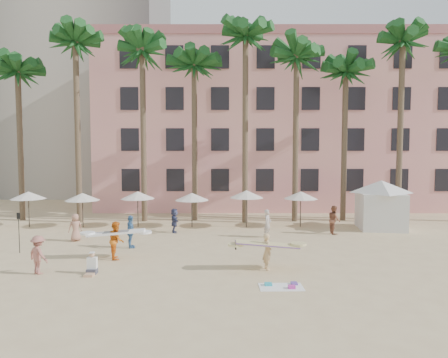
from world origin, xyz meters
The scene contains 12 objects.
ground centered at (0.00, 0.00, 0.00)m, with size 120.00×120.00×0.00m, color #D1B789.
pink_hotel centered at (7.00, 26.00, 8.00)m, with size 35.00×14.00×16.00m, color #F3A394.
grey_tower centered at (-18.00, 38.00, 25.00)m, with size 22.00×18.00×50.00m, color #A89E8E.
palm_row centered at (0.51, 15.00, 12.97)m, with size 44.40×5.40×16.30m.
umbrella_row centered at (-3.00, 12.50, 2.33)m, with size 22.50×2.70×2.73m.
cabana centered at (12.59, 11.82, 2.07)m, with size 5.01×5.01×3.50m.
beach_towel centered at (3.77, -0.51, 0.03)m, with size 1.83×1.05×0.14m.
carrier_yellow centered at (3.40, 1.91, 0.98)m, with size 3.00×0.89×1.73m.
carrier_white centered at (-4.21, 3.84, 1.03)m, with size 2.96×1.12×1.95m.
beachgoers centered at (-1.32, 7.30, 0.90)m, with size 17.54×10.60×1.93m.
paddle centered at (-9.85, 4.98, 1.41)m, with size 0.18×0.04×2.23m.
seated_man centered at (-4.64, 1.23, 0.34)m, with size 0.44×0.76×0.99m.
Camera 1 is at (1.40, -16.55, 5.58)m, focal length 32.00 mm.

